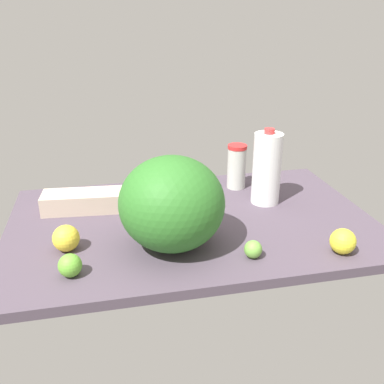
{
  "coord_description": "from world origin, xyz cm",
  "views": [
    {
      "loc": [
        -26.71,
        -124.75,
        67.41
      ],
      "look_at": [
        0.0,
        0.0,
        13.0
      ],
      "focal_mm": 40.0,
      "sensor_mm": 36.0,
      "label": 1
    }
  ],
  "objects": [
    {
      "name": "lemon_by_jug",
      "position": [
        37.68,
        -29.65,
        6.71
      ],
      "size": [
        7.42,
        7.42,
        7.42
      ],
      "primitive_type": "sphere",
      "color": "yellow",
      "rests_on": "countertop"
    },
    {
      "name": "tumbler_cup",
      "position": [
        22.83,
        24.13,
        11.68
      ],
      "size": [
        7.37,
        7.37,
        17.27
      ],
      "color": "beige",
      "rests_on": "countertop"
    },
    {
      "name": "lemon_beside_bowl",
      "position": [
        -39.63,
        -11.6,
        6.9
      ],
      "size": [
        7.79,
        7.79,
        7.79
      ],
      "primitive_type": "sphere",
      "color": "yellow",
      "rests_on": "countertop"
    },
    {
      "name": "lime_far_back",
      "position": [
        11.86,
        -26.66,
        5.56
      ],
      "size": [
        5.12,
        5.12,
        5.12
      ],
      "primitive_type": "sphere",
      "color": "#6DAB41",
      "rests_on": "countertop"
    },
    {
      "name": "lime_loose",
      "position": [
        -37.95,
        -25.31,
        6.12
      ],
      "size": [
        6.24,
        6.24,
        6.24
      ],
      "primitive_type": "sphere",
      "color": "#62AB33",
      "rests_on": "countertop"
    },
    {
      "name": "milk_jug",
      "position": [
        28.86,
        8.56,
        15.89
      ],
      "size": [
        10.05,
        10.05,
        27.34
      ],
      "color": "white",
      "rests_on": "countertop"
    },
    {
      "name": "orange_near_front",
      "position": [
        -4.09,
        7.82,
        7.01
      ],
      "size": [
        8.03,
        8.03,
        8.03
      ],
      "primitive_type": "sphere",
      "color": "orange",
      "rests_on": "countertop"
    },
    {
      "name": "egg_carton",
      "position": [
        -33.23,
        15.01,
        6.32
      ],
      "size": [
        32.63,
        13.06,
        6.64
      ],
      "primitive_type": "cube",
      "rotation": [
        0.0,
        0.0,
        -0.09
      ],
      "color": "beige",
      "rests_on": "countertop"
    },
    {
      "name": "countertop",
      "position": [
        0.0,
        0.0,
        1.5
      ],
      "size": [
        120.0,
        76.0,
        3.0
      ],
      "primitive_type": "cube",
      "color": "#4C404D",
      "rests_on": "ground"
    },
    {
      "name": "watermelon",
      "position": [
        -9.19,
        -15.54,
        16.73
      ],
      "size": [
        30.38,
        30.38,
        27.47
      ],
      "primitive_type": "ellipsoid",
      "color": "#2D6F26",
      "rests_on": "countertop"
    }
  ]
}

